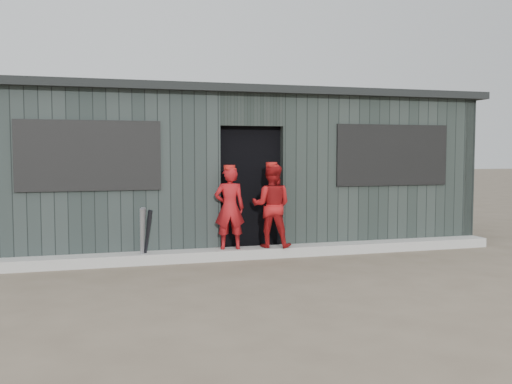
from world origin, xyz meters
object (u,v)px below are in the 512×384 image
object	(u,v)px
bat_mid	(142,237)
player_grey_back	(257,211)
dugout	(229,170)
bat_right	(147,237)
bat_left	(143,236)
player_red_left	(230,208)
player_red_right	(271,206)

from	to	relation	value
bat_mid	player_grey_back	size ratio (longest dim) A/B	0.65
dugout	bat_right	bearing A→B (deg)	-132.68
bat_left	player_red_left	bearing A→B (deg)	4.24
player_grey_back	dugout	bearing A→B (deg)	-86.88
bat_left	bat_mid	world-z (taller)	bat_left
bat_right	player_red_left	distance (m)	1.28
bat_left	bat_right	bearing A→B (deg)	9.74
player_grey_back	dugout	world-z (taller)	dugout
bat_mid	player_grey_back	xyz separation A→B (m)	(1.89, 0.70, 0.24)
bat_left	bat_right	world-z (taller)	bat_left
bat_left	bat_right	size ratio (longest dim) A/B	1.06
bat_left	player_red_left	distance (m)	1.34
bat_left	bat_mid	size ratio (longest dim) A/B	1.00
player_red_left	bat_mid	bearing A→B (deg)	15.25
bat_mid	bat_right	xyz separation A→B (m)	(0.08, 0.08, -0.02)
player_red_left	dugout	size ratio (longest dim) A/B	0.15
bat_right	bat_mid	bearing A→B (deg)	-135.65
player_red_right	player_grey_back	bearing A→B (deg)	-58.33
bat_right	player_red_right	xyz separation A→B (m)	(1.88, 0.09, 0.39)
player_grey_back	dugout	xyz separation A→B (m)	(-0.17, 1.15, 0.64)
player_red_right	player_grey_back	distance (m)	0.55
bat_left	dugout	distance (m)	2.60
bat_left	player_red_left	world-z (taller)	player_red_left
bat_mid	player_red_right	bearing A→B (deg)	4.84
bat_right	dugout	bearing A→B (deg)	47.32
player_red_right	bat_left	bearing A→B (deg)	26.12
player_red_left	bat_right	bearing A→B (deg)	12.01
bat_mid	bat_right	size ratio (longest dim) A/B	1.05
bat_left	player_grey_back	bearing A→B (deg)	18.55
player_grey_back	dugout	size ratio (longest dim) A/B	0.16
bat_right	player_red_right	size ratio (longest dim) A/B	0.63
bat_left	bat_mid	distance (m)	0.07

